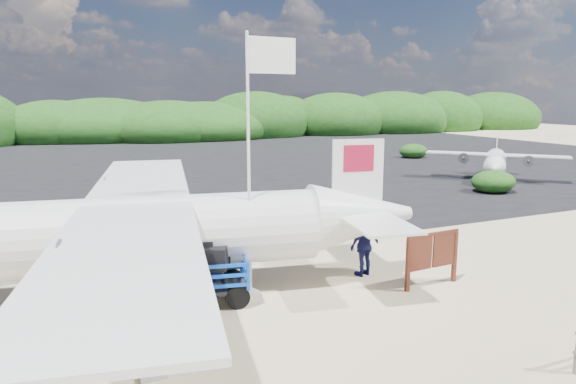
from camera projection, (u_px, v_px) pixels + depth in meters
name	position (u px, v px, depth m)	size (l,w,h in m)	color
ground	(319.00, 304.00, 13.22)	(160.00, 160.00, 0.00)	beige
asphalt_apron	(144.00, 164.00, 40.19)	(90.00, 50.00, 0.04)	#B2B2B2
vegetation_band	(113.00, 140.00, 62.68)	(124.00, 8.00, 4.40)	#B2B2B2
baggage_cart	(195.00, 303.00, 13.29)	(2.90, 1.66, 1.45)	blue
flagpole	(251.00, 293.00, 13.97)	(1.38, 0.57, 6.88)	white
signboard	(431.00, 286.00, 14.47)	(1.94, 0.18, 1.60)	#582719
crew_a	(216.00, 270.00, 13.47)	(0.57, 0.38, 1.57)	#14174D
crew_b	(325.00, 225.00, 18.29)	(0.73, 0.57, 1.51)	#14174D
crew_c	(365.00, 245.00, 15.19)	(1.09, 0.46, 1.87)	#14174D
aircraft_large	(308.00, 167.00, 38.87)	(17.32, 17.32, 5.20)	#B2B2B2
aircraft_small	(50.00, 168.00, 37.99)	(7.03, 7.03, 2.53)	#B2B2B2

